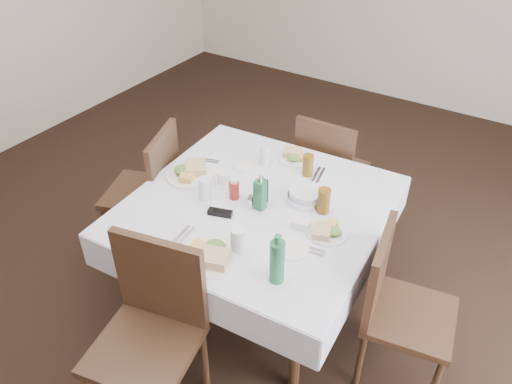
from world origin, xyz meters
TOP-DOWN VIEW (x-y plane):
  - ground_plane at (0.00, 0.00)m, footprint 7.00×7.00m
  - room_shell at (0.00, 0.00)m, footprint 6.04×7.04m
  - dining_table at (0.11, 0.02)m, footprint 1.53×1.53m
  - chair_north at (0.15, 0.93)m, footprint 0.45×0.45m
  - chair_south at (0.06, -0.89)m, footprint 0.57×0.57m
  - chair_east at (1.02, -0.07)m, footprint 0.52×0.52m
  - chair_west at (-0.77, 0.03)m, footprint 0.59×0.59m
  - meal_north at (0.06, 0.57)m, footprint 0.24×0.24m
  - meal_south at (0.16, -0.51)m, footprint 0.31×0.31m
  - meal_east at (0.58, -0.01)m, footprint 0.23×0.23m
  - meal_west at (-0.41, 0.04)m, footprint 0.31×0.31m
  - side_plate_a at (-0.18, 0.32)m, footprint 0.17×0.17m
  - side_plate_b at (0.48, -0.23)m, footprint 0.17×0.17m
  - water_n at (-0.08, 0.41)m, footprint 0.07×0.07m
  - water_s at (0.24, -0.39)m, footprint 0.08×0.08m
  - water_e at (0.46, 0.19)m, footprint 0.07×0.07m
  - water_w at (-0.19, -0.10)m, footprint 0.07×0.07m
  - iced_tea_a at (0.22, 0.45)m, footprint 0.07×0.07m
  - iced_tea_b at (0.47, 0.16)m, footprint 0.07×0.07m
  - bread_basket at (0.34, 0.20)m, footprint 0.23×0.23m
  - oil_cruet_dark at (0.13, 0.04)m, footprint 0.05×0.05m
  - oil_cruet_green at (0.14, -0.01)m, footprint 0.06×0.06m
  - ketchup_bottle at (-0.04, -0.01)m, footprint 0.06×0.06m
  - salt_shaker at (0.09, -0.05)m, footprint 0.03×0.03m
  - pepper_shaker at (0.08, -0.02)m, footprint 0.03×0.03m
  - coffee_mug at (-0.18, 0.07)m, footprint 0.13×0.12m
  - sunglasses at (-0.02, -0.19)m, footprint 0.15×0.09m
  - green_bottle at (0.52, -0.46)m, footprint 0.07×0.07m
  - sugar_caddy at (0.43, -0.05)m, footprint 0.11×0.07m
  - cutlery_n at (0.28, 0.47)m, footprint 0.08×0.20m
  - cutlery_s at (-0.07, -0.47)m, footprint 0.07×0.21m
  - cutlery_e at (0.54, -0.19)m, footprint 0.21×0.07m
  - cutlery_w at (-0.43, 0.23)m, footprint 0.16×0.09m

SIDE VIEW (x-z plane):
  - ground_plane at x=0.00m, z-range 0.00..0.00m
  - chair_north at x=0.15m, z-range 0.07..1.01m
  - chair_east at x=1.02m, z-range 0.07..1.02m
  - chair_west at x=-0.77m, z-range 0.07..1.04m
  - chair_south at x=0.06m, z-range 0.07..1.10m
  - dining_table at x=0.11m, z-range 0.31..1.07m
  - cutlery_w at x=-0.43m, z-range 0.76..0.77m
  - cutlery_n at x=0.28m, z-range 0.76..0.77m
  - cutlery_e at x=0.54m, z-range 0.76..0.77m
  - cutlery_s at x=-0.07m, z-range 0.76..0.77m
  - side_plate_a at x=-0.18m, z-range 0.76..0.77m
  - side_plate_b at x=0.48m, z-range 0.76..0.78m
  - sunglasses at x=-0.02m, z-range 0.76..0.79m
  - meal_east at x=0.58m, z-range 0.76..0.81m
  - meal_north at x=0.06m, z-range 0.76..0.81m
  - meal_west at x=-0.41m, z-range 0.75..0.82m
  - meal_south at x=0.16m, z-range 0.75..0.82m
  - sugar_caddy at x=0.43m, z-range 0.76..0.81m
  - pepper_shaker at x=0.08m, z-range 0.76..0.83m
  - salt_shaker at x=0.09m, z-range 0.76..0.83m
  - bread_basket at x=0.34m, z-range 0.76..0.84m
  - coffee_mug at x=-0.18m, z-range 0.76..0.84m
  - water_e at x=0.46m, z-range 0.76..0.89m
  - ketchup_bottle at x=-0.04m, z-range 0.76..0.89m
  - water_n at x=-0.08m, z-range 0.76..0.89m
  - water_w at x=-0.19m, z-range 0.76..0.90m
  - iced_tea_a at x=0.22m, z-range 0.76..0.91m
  - water_s at x=0.24m, z-range 0.76..0.91m
  - iced_tea_b at x=0.47m, z-range 0.76..0.92m
  - oil_cruet_dark at x=0.13m, z-range 0.75..0.95m
  - oil_cruet_green at x=0.14m, z-range 0.74..0.99m
  - green_bottle at x=0.52m, z-range 0.75..1.03m
  - room_shell at x=0.00m, z-range 0.31..3.11m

